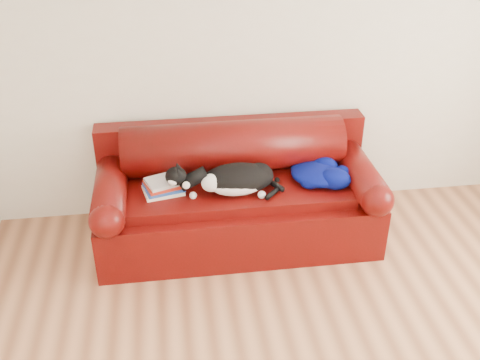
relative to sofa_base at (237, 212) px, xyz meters
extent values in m
cube|color=beige|center=(0.33, 0.51, 1.06)|extent=(4.50, 0.02, 2.60)
cube|color=#350902|center=(0.00, 0.01, -0.03)|extent=(2.10, 0.90, 0.42)
cube|color=#350902|center=(0.00, -0.04, 0.21)|extent=(1.66, 0.62, 0.10)
cylinder|color=black|center=(-0.93, -0.32, -0.21)|extent=(0.06, 0.06, 0.05)
cylinder|color=black|center=(0.93, -0.32, -0.21)|extent=(0.06, 0.06, 0.05)
cylinder|color=black|center=(-0.93, 0.34, -0.21)|extent=(0.06, 0.06, 0.05)
cylinder|color=black|center=(0.93, 0.34, -0.21)|extent=(0.06, 0.06, 0.05)
cube|color=#350902|center=(0.00, 0.37, 0.19)|extent=(2.10, 0.18, 0.85)
cylinder|color=#350902|center=(0.00, 0.26, 0.44)|extent=(1.70, 0.40, 0.40)
cylinder|color=#350902|center=(-0.93, 0.01, 0.30)|extent=(0.24, 0.88, 0.24)
sphere|color=#350902|center=(-0.93, -0.43, 0.30)|extent=(0.24, 0.24, 0.24)
cylinder|color=#350902|center=(0.93, 0.01, 0.30)|extent=(0.24, 0.88, 0.24)
sphere|color=#350902|center=(0.93, -0.43, 0.30)|extent=(0.24, 0.24, 0.24)
cube|color=white|center=(-0.55, -0.05, 0.28)|extent=(0.32, 0.27, 0.02)
cube|color=white|center=(-0.55, -0.05, 0.28)|extent=(0.30, 0.25, 0.02)
cube|color=#204DB0|center=(-0.55, -0.05, 0.30)|extent=(0.32, 0.27, 0.02)
cube|color=white|center=(-0.55, -0.05, 0.30)|extent=(0.30, 0.26, 0.02)
cube|color=red|center=(-0.55, -0.05, 0.33)|extent=(0.31, 0.27, 0.02)
cube|color=white|center=(-0.55, -0.05, 0.33)|extent=(0.30, 0.26, 0.02)
cube|color=silver|center=(-0.55, -0.05, 0.35)|extent=(0.31, 0.27, 0.02)
cube|color=white|center=(-0.55, -0.05, 0.35)|extent=(0.29, 0.26, 0.02)
ellipsoid|color=black|center=(-0.01, -0.11, 0.37)|extent=(0.53, 0.31, 0.21)
ellipsoid|color=silver|center=(-0.03, -0.18, 0.33)|extent=(0.37, 0.18, 0.14)
ellipsoid|color=silver|center=(-0.21, -0.16, 0.38)|extent=(0.15, 0.14, 0.13)
ellipsoid|color=black|center=(0.15, -0.09, 0.35)|extent=(0.22, 0.22, 0.18)
ellipsoid|color=black|center=(-0.35, -0.14, 0.44)|extent=(0.16, 0.15, 0.13)
ellipsoid|color=silver|center=(-0.37, -0.18, 0.42)|extent=(0.08, 0.07, 0.05)
sphere|color=#BF7272|center=(-0.38, -0.19, 0.42)|extent=(0.02, 0.02, 0.02)
cone|color=black|center=(-0.33, -0.17, 0.50)|extent=(0.06, 0.05, 0.06)
cone|color=black|center=(-0.33, -0.10, 0.50)|extent=(0.06, 0.05, 0.06)
cylinder|color=black|center=(0.26, -0.12, 0.30)|extent=(0.12, 0.18, 0.05)
sphere|color=silver|center=(-0.25, -0.19, 0.29)|extent=(0.05, 0.05, 0.05)
sphere|color=silver|center=(0.15, -0.23, 0.29)|extent=(0.05, 0.05, 0.05)
ellipsoid|color=#020844|center=(0.60, -0.05, 0.33)|extent=(0.50, 0.48, 0.13)
ellipsoid|color=#020844|center=(0.70, -0.15, 0.34)|extent=(0.30, 0.28, 0.15)
ellipsoid|color=#020844|center=(0.54, 0.05, 0.31)|extent=(0.32, 0.34, 0.10)
ellipsoid|color=#020844|center=(0.68, 0.04, 0.34)|extent=(0.25, 0.22, 0.15)
ellipsoid|color=#020844|center=(0.53, -0.12, 0.31)|extent=(0.20, 0.21, 0.09)
ellipsoid|color=white|center=(0.63, -0.14, 0.34)|extent=(0.18, 0.12, 0.04)
camera|label=1|loc=(-0.48, -3.59, 2.41)|focal=42.00mm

